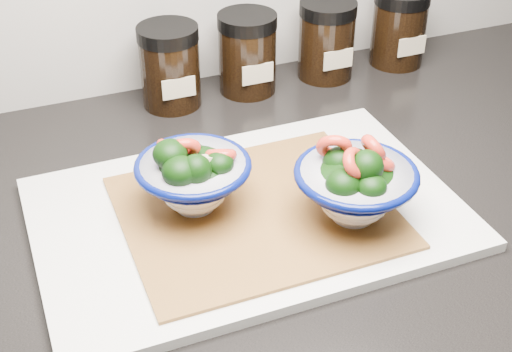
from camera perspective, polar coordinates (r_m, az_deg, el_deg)
name	(u,v)px	position (r m, az deg, el deg)	size (l,w,h in m)	color
countertop	(352,184)	(0.87, 7.73, -0.65)	(3.50, 0.60, 0.04)	black
cutting_board	(247,213)	(0.77, -0.70, -3.01)	(0.45, 0.30, 0.01)	silver
bamboo_mat	(256,211)	(0.76, 0.00, -2.85)	(0.28, 0.24, 0.00)	#AA7533
bowl_left	(193,176)	(0.75, -5.06, -0.02)	(0.12, 0.12, 0.09)	white
bowl_right	(355,184)	(0.73, 7.93, -0.67)	(0.13, 0.13, 0.10)	white
spice_jar_a	(170,66)	(0.97, -6.90, 8.71)	(0.08, 0.08, 0.11)	black
spice_jar_b	(247,53)	(1.00, -0.69, 9.80)	(0.08, 0.08, 0.11)	black
spice_jar_c	(326,40)	(1.05, 5.66, 10.79)	(0.08, 0.08, 0.11)	black
spice_jar_d	(399,27)	(1.11, 11.38, 11.57)	(0.08, 0.08, 0.11)	black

